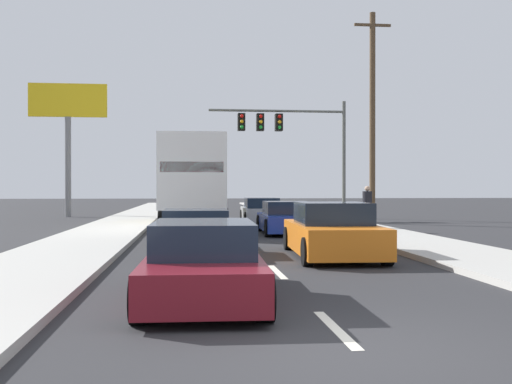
{
  "coord_description": "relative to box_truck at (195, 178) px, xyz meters",
  "views": [
    {
      "loc": [
        -1.75,
        -6.06,
        1.71
      ],
      "look_at": [
        0.58,
        15.5,
        1.58
      ],
      "focal_mm": 42.2,
      "sensor_mm": 36.0,
      "label": 1
    }
  ],
  "objects": [
    {
      "name": "car_silver",
      "position": [
        3.18,
        3.6,
        -1.54
      ],
      "size": [
        1.87,
        4.08,
        1.26
      ],
      "color": "#B7BABF",
      "rests_on": "ground_plane"
    },
    {
      "name": "car_gray",
      "position": [
        -0.03,
        -8.95,
        -1.59
      ],
      "size": [
        2.02,
        4.17,
        1.16
      ],
      "color": "slate",
      "rests_on": "ground_plane"
    },
    {
      "name": "car_maroon",
      "position": [
        0.04,
        -15.61,
        -1.57
      ],
      "size": [
        1.92,
        4.47,
        1.2
      ],
      "color": "maroon",
      "rests_on": "ground_plane"
    },
    {
      "name": "lane_markings",
      "position": [
        1.6,
        2.25,
        -2.12
      ],
      "size": [
        0.14,
        52.0,
        0.01
      ],
      "color": "silver",
      "rests_on": "ground_plane"
    },
    {
      "name": "roadside_billboard",
      "position": [
        -7.47,
        12.0,
        3.66
      ],
      "size": [
        4.58,
        0.36,
        7.97
      ],
      "color": "slate",
      "rests_on": "ground_plane"
    },
    {
      "name": "pedestrian_near_corner",
      "position": [
        6.82,
        -1.65,
        -1.15
      ],
      "size": [
        0.38,
        0.38,
        1.67
      ],
      "color": "#1E233F",
      "rests_on": "sidewalk_right"
    },
    {
      "name": "utility_pole_mid",
      "position": [
        8.59,
        3.44,
        3.13
      ],
      "size": [
        1.8,
        0.28,
        10.22
      ],
      "color": "brown",
      "rests_on": "ground_plane"
    },
    {
      "name": "sidewalk_right",
      "position": [
        6.55,
        1.15,
        -2.05
      ],
      "size": [
        2.8,
        80.0,
        0.14
      ],
      "primitive_type": "cube",
      "color": "#B2AFA8",
      "rests_on": "ground_plane"
    },
    {
      "name": "sidewalk_left",
      "position": [
        -3.35,
        1.15,
        -2.05
      ],
      "size": [
        2.8,
        80.0,
        0.14
      ],
      "primitive_type": "cube",
      "color": "#B2AFA8",
      "rests_on": "ground_plane"
    },
    {
      "name": "ground_plane",
      "position": [
        1.6,
        6.15,
        -2.12
      ],
      "size": [
        140.0,
        140.0,
        0.0
      ],
      "primitive_type": "plane",
      "color": "#2B2B2D"
    },
    {
      "name": "car_orange",
      "position": [
        3.35,
        -10.22,
        -1.5
      ],
      "size": [
        2.17,
        4.71,
        1.36
      ],
      "color": "orange",
      "rests_on": "ground_plane"
    },
    {
      "name": "traffic_signal_mast",
      "position": [
        4.94,
        8.43,
        2.88
      ],
      "size": [
        7.76,
        0.69,
        6.65
      ],
      "color": "#595B56",
      "rests_on": "ground_plane"
    },
    {
      "name": "box_truck",
      "position": [
        0.0,
        0.0,
        0.0
      ],
      "size": [
        2.81,
        8.94,
        3.67
      ],
      "color": "white",
      "rests_on": "ground_plane"
    },
    {
      "name": "car_blue",
      "position": [
        3.43,
        -2.51,
        -1.56
      ],
      "size": [
        2.02,
        4.19,
        1.22
      ],
      "color": "#1E389E",
      "rests_on": "ground_plane"
    }
  ]
}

